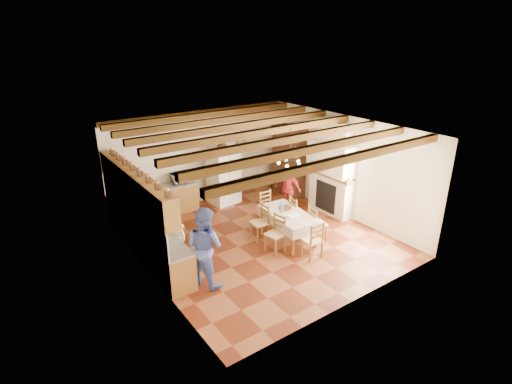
% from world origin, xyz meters
% --- Properties ---
extents(floor, '(6.00, 6.50, 0.02)m').
position_xyz_m(floor, '(0.00, 0.00, -0.01)').
color(floor, '#501D0C').
rests_on(floor, ground).
extents(ceiling, '(6.00, 6.50, 0.02)m').
position_xyz_m(ceiling, '(0.00, 0.00, 3.01)').
color(ceiling, white).
rests_on(ceiling, ground).
extents(wall_back, '(6.00, 0.02, 3.00)m').
position_xyz_m(wall_back, '(0.00, 3.26, 1.50)').
color(wall_back, beige).
rests_on(wall_back, ground).
extents(wall_front, '(6.00, 0.02, 3.00)m').
position_xyz_m(wall_front, '(0.00, -3.26, 1.50)').
color(wall_front, beige).
rests_on(wall_front, ground).
extents(wall_left, '(0.02, 6.50, 3.00)m').
position_xyz_m(wall_left, '(-3.01, 0.00, 1.50)').
color(wall_left, beige).
rests_on(wall_left, ground).
extents(wall_right, '(0.02, 6.50, 3.00)m').
position_xyz_m(wall_right, '(3.01, 0.00, 1.50)').
color(wall_right, beige).
rests_on(wall_right, ground).
extents(ceiling_beams, '(6.00, 6.30, 0.16)m').
position_xyz_m(ceiling_beams, '(0.00, 0.00, 2.91)').
color(ceiling_beams, '#36210B').
rests_on(ceiling_beams, ground).
extents(lower_cabinets_left, '(0.60, 4.30, 0.86)m').
position_xyz_m(lower_cabinets_left, '(-2.70, 1.05, 0.43)').
color(lower_cabinets_left, brown).
rests_on(lower_cabinets_left, ground).
extents(lower_cabinets_back, '(2.30, 0.60, 0.86)m').
position_xyz_m(lower_cabinets_back, '(-1.55, 2.95, 0.43)').
color(lower_cabinets_back, brown).
rests_on(lower_cabinets_back, ground).
extents(countertop_left, '(0.62, 4.30, 0.04)m').
position_xyz_m(countertop_left, '(-2.70, 1.05, 0.88)').
color(countertop_left, slate).
rests_on(countertop_left, lower_cabinets_left).
extents(countertop_back, '(2.34, 0.62, 0.04)m').
position_xyz_m(countertop_back, '(-1.55, 2.95, 0.88)').
color(countertop_back, slate).
rests_on(countertop_back, lower_cabinets_back).
extents(backsplash_left, '(0.03, 4.30, 0.60)m').
position_xyz_m(backsplash_left, '(-2.98, 1.05, 1.20)').
color(backsplash_left, beige).
rests_on(backsplash_left, ground).
extents(backsplash_back, '(2.30, 0.03, 0.60)m').
position_xyz_m(backsplash_back, '(-1.55, 3.23, 1.20)').
color(backsplash_back, beige).
rests_on(backsplash_back, ground).
extents(upper_cabinets, '(0.35, 4.20, 0.70)m').
position_xyz_m(upper_cabinets, '(-2.83, 1.05, 1.85)').
color(upper_cabinets, brown).
rests_on(upper_cabinets, ground).
extents(fireplace, '(0.56, 1.60, 2.80)m').
position_xyz_m(fireplace, '(2.72, 0.20, 1.40)').
color(fireplace, beige).
rests_on(fireplace, ground).
extents(wall_picture, '(0.34, 0.03, 0.42)m').
position_xyz_m(wall_picture, '(1.55, 3.23, 1.85)').
color(wall_picture, '#2F1F13').
rests_on(wall_picture, ground).
extents(refrigerator, '(0.96, 0.82, 1.76)m').
position_xyz_m(refrigerator, '(0.55, 2.73, 0.88)').
color(refrigerator, white).
rests_on(refrigerator, floor).
extents(hutch, '(0.53, 1.27, 2.31)m').
position_xyz_m(hutch, '(2.75, 2.15, 1.16)').
color(hutch, '#3C1D13').
rests_on(hutch, floor).
extents(dining_table, '(1.05, 1.81, 0.76)m').
position_xyz_m(dining_table, '(0.65, -0.39, 0.67)').
color(dining_table, beige).
rests_on(dining_table, floor).
extents(chandelier, '(0.47, 0.47, 0.03)m').
position_xyz_m(chandelier, '(0.65, -0.39, 2.25)').
color(chandelier, black).
rests_on(chandelier, ground).
extents(chair_left_near, '(0.46, 0.48, 0.96)m').
position_xyz_m(chair_left_near, '(-0.02, -0.69, 0.48)').
color(chair_left_near, brown).
rests_on(chair_left_near, floor).
extents(chair_left_far, '(0.43, 0.45, 0.96)m').
position_xyz_m(chair_left_far, '(0.04, 0.06, 0.48)').
color(chair_left_far, brown).
rests_on(chair_left_far, floor).
extents(chair_right_near, '(0.47, 0.49, 0.96)m').
position_xyz_m(chair_right_near, '(1.27, -0.86, 0.48)').
color(chair_right_near, brown).
rests_on(chair_right_near, floor).
extents(chair_right_far, '(0.47, 0.48, 0.96)m').
position_xyz_m(chair_right_far, '(1.27, -0.07, 0.48)').
color(chair_right_far, brown).
rests_on(chair_right_far, floor).
extents(chair_end_near, '(0.44, 0.43, 0.96)m').
position_xyz_m(chair_end_near, '(0.54, -1.45, 0.48)').
color(chair_end_near, brown).
rests_on(chair_end_near, floor).
extents(chair_end_far, '(0.42, 0.40, 0.96)m').
position_xyz_m(chair_end_far, '(0.81, 0.69, 0.48)').
color(chair_end_far, brown).
rests_on(chair_end_far, floor).
extents(person_man, '(0.44, 0.65, 1.74)m').
position_xyz_m(person_man, '(-2.30, 0.10, 0.87)').
color(person_man, silver).
rests_on(person_man, floor).
extents(person_woman_blue, '(0.94, 1.06, 1.80)m').
position_xyz_m(person_woman_blue, '(-2.10, -0.91, 0.90)').
color(person_woman_blue, '#4456A3').
rests_on(person_woman_blue, floor).
extents(person_woman_red, '(0.68, 0.94, 1.48)m').
position_xyz_m(person_woman_red, '(1.76, 0.99, 0.74)').
color(person_woman_red, red).
rests_on(person_woman_red, floor).
extents(microwave, '(0.59, 0.42, 0.31)m').
position_xyz_m(microwave, '(-0.82, 2.95, 1.06)').
color(microwave, silver).
rests_on(microwave, countertop_back).
extents(fridge_vase, '(0.36, 0.36, 0.32)m').
position_xyz_m(fridge_vase, '(0.53, 2.73, 1.92)').
color(fridge_vase, '#3C1D13').
rests_on(fridge_vase, refrigerator).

